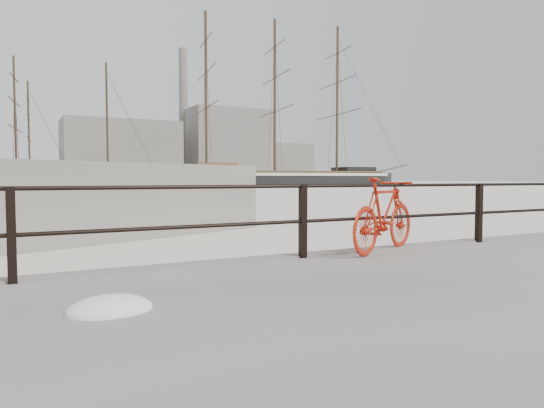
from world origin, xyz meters
name	(u,v)px	position (x,y,z in m)	size (l,w,h in m)	color
ground	(471,261)	(0.00, 0.00, 0.00)	(400.00, 400.00, 0.00)	white
guardrail	(479,213)	(0.00, -0.15, 0.85)	(28.00, 0.10, 1.00)	black
bicycle	(384,215)	(-2.18, -0.27, 0.90)	(1.82, 0.27, 1.10)	#AF1E0B
barque_black	(275,186)	(40.30, 82.82, 0.00)	(62.93, 20.60, 35.40)	black
schooner_mid	(64,188)	(-0.41, 77.64, 0.00)	(29.34, 12.41, 21.06)	silver
industrial_west	(121,153)	(20.00, 140.00, 9.00)	(32.00, 18.00, 18.00)	gray
industrial_mid	(226,147)	(55.00, 145.00, 12.00)	(26.00, 20.00, 24.00)	gray
industrial_east	(279,163)	(78.00, 150.00, 7.00)	(20.00, 16.00, 14.00)	gray
smokestack	(183,116)	(42.00, 150.00, 22.00)	(2.80, 2.80, 44.00)	gray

